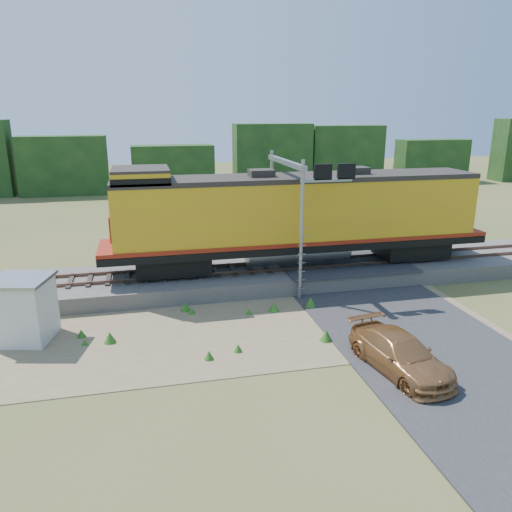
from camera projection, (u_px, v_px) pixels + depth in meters
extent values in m
plane|color=#475123|center=(238.00, 334.00, 20.66)|extent=(140.00, 140.00, 0.00)
cube|color=slate|center=(216.00, 279.00, 26.16)|extent=(70.00, 5.00, 0.80)
cube|color=brown|center=(218.00, 274.00, 25.35)|extent=(70.00, 0.10, 0.16)
cube|color=brown|center=(214.00, 266.00, 26.69)|extent=(70.00, 0.10, 0.16)
cube|color=#8C7754|center=(188.00, 333.00, 20.69)|extent=(26.00, 8.00, 0.03)
cube|color=#38383A|center=(341.00, 262.00, 27.53)|extent=(7.00, 5.20, 0.06)
cube|color=#38383A|center=(269.00, 217.00, 42.72)|extent=(7.00, 24.00, 0.08)
cube|color=#143312|center=(173.00, 163.00, 55.28)|extent=(36.00, 3.00, 6.50)
cube|color=#143312|center=(488.00, 158.00, 63.92)|extent=(50.00, 3.00, 6.00)
cube|color=black|center=(173.00, 263.00, 25.40)|extent=(3.69, 2.36, 0.92)
cube|color=black|center=(410.00, 247.00, 28.26)|extent=(3.69, 2.36, 0.92)
cube|color=black|center=(298.00, 243.00, 26.65)|extent=(20.52, 3.08, 0.37)
cylinder|color=gray|center=(298.00, 252.00, 26.79)|extent=(5.64, 1.23, 1.23)
cube|color=orange|center=(299.00, 210.00, 26.15)|extent=(18.98, 2.98, 3.18)
cube|color=maroon|center=(299.00, 237.00, 26.56)|extent=(20.52, 3.13, 0.18)
cube|color=#28231E|center=(300.00, 178.00, 25.66)|extent=(18.98, 3.03, 0.25)
cube|color=orange|center=(141.00, 178.00, 23.88)|extent=(2.67, 2.98, 0.72)
cube|color=#28231E|center=(140.00, 169.00, 23.77)|extent=(2.67, 3.03, 0.12)
cube|color=black|center=(141.00, 179.00, 23.90)|extent=(2.72, 3.03, 0.36)
cube|color=maroon|center=(111.00, 226.00, 24.20)|extent=(0.10, 2.05, 1.23)
cube|color=#28231E|center=(261.00, 174.00, 25.16)|extent=(1.23, 1.03, 0.46)
cube|color=#28231E|center=(356.00, 171.00, 26.26)|extent=(1.23, 1.03, 0.46)
cube|color=silver|center=(23.00, 311.00, 19.78)|extent=(2.40, 2.40, 2.50)
cube|color=gray|center=(19.00, 280.00, 19.42)|extent=(2.65, 2.65, 0.12)
cylinder|color=gray|center=(301.00, 232.00, 23.50)|extent=(0.17, 0.17, 6.74)
cylinder|color=gray|center=(271.00, 210.00, 28.73)|extent=(0.17, 0.17, 6.74)
cube|color=gray|center=(286.00, 162.00, 25.27)|extent=(0.24, 6.20, 0.24)
cube|color=gray|center=(326.00, 180.00, 23.06)|extent=(2.50, 0.14, 0.14)
cube|color=black|center=(323.00, 172.00, 22.91)|extent=(0.87, 0.14, 0.72)
cube|color=black|center=(346.00, 171.00, 23.16)|extent=(0.87, 0.14, 0.72)
imported|color=#A86F3E|center=(400.00, 354.00, 17.52)|extent=(2.59, 4.81, 1.33)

